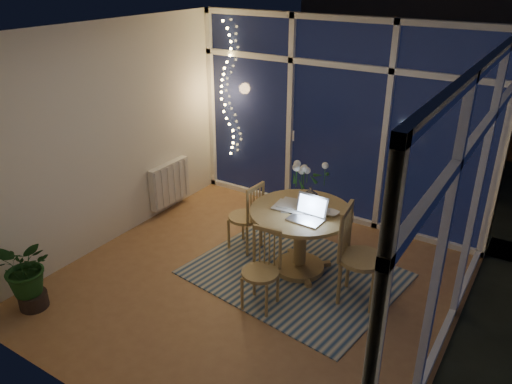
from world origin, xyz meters
TOP-DOWN VIEW (x-y plane):
  - floor at (0.00, 0.00)m, footprint 4.00×4.00m
  - ceiling at (0.00, 0.00)m, footprint 4.00×4.00m
  - wall_back at (0.00, 2.00)m, footprint 4.00×0.04m
  - wall_front at (0.00, -2.00)m, footprint 4.00×0.04m
  - wall_left at (-2.00, 0.00)m, footprint 0.04×4.00m
  - wall_right at (2.00, 0.00)m, footprint 0.04×4.00m
  - window_wall_back at (0.00, 1.96)m, footprint 4.00×0.10m
  - window_wall_right at (1.96, 0.00)m, footprint 0.10×4.00m
  - radiator at (-1.94, 0.90)m, footprint 0.10×0.70m
  - fairy_lights at (-1.65, 1.88)m, footprint 0.24×0.10m
  - garden_patio at (0.50, 5.00)m, footprint 12.00×6.00m
  - garden_fence at (0.00, 5.50)m, footprint 11.00×0.08m
  - neighbour_roof at (0.30, 8.50)m, footprint 7.00×3.00m
  - garden_shrubs at (-0.80, 3.40)m, footprint 0.90×0.90m
  - rug at (0.29, 0.42)m, footprint 2.34×1.97m
  - dining_table at (0.29, 0.52)m, footprint 1.24×1.24m
  - chair_left at (-0.49, 0.59)m, footprint 0.44×0.44m
  - chair_right at (1.05, 0.36)m, footprint 0.54×0.54m
  - chair_front at (0.26, -0.27)m, footprint 0.43×0.43m
  - laptop at (0.43, 0.34)m, footprint 0.36×0.31m
  - flower_vase at (0.27, 0.74)m, footprint 0.23×0.23m
  - bowl at (0.60, 0.59)m, footprint 0.17×0.17m
  - newspapers at (0.20, 0.54)m, footprint 0.41×0.34m
  - phone at (0.24, 0.41)m, footprint 0.12×0.06m
  - potted_plant at (-1.65, -1.50)m, footprint 0.55×0.48m

SIDE VIEW (x-z plane):
  - garden_patio at x=0.50m, z-range -0.11..-0.01m
  - floor at x=0.00m, z-range 0.00..0.00m
  - rug at x=0.29m, z-range 0.00..0.01m
  - dining_table at x=0.29m, z-range 0.00..0.75m
  - potted_plant at x=-1.65m, z-range 0.00..0.76m
  - radiator at x=-1.94m, z-range 0.11..0.69m
  - chair_front at x=0.26m, z-range 0.00..0.84m
  - chair_left at x=-0.49m, z-range 0.00..0.88m
  - garden_shrubs at x=-0.80m, z-range 0.00..0.90m
  - chair_right at x=1.05m, z-range 0.00..1.05m
  - phone at x=0.24m, z-range 0.75..0.76m
  - newspapers at x=0.20m, z-range 0.75..0.78m
  - bowl at x=0.60m, z-range 0.75..0.79m
  - flower_vase at x=0.27m, z-range 0.75..0.96m
  - laptop at x=0.43m, z-range 0.75..1.01m
  - garden_fence at x=0.00m, z-range 0.00..1.80m
  - wall_back at x=0.00m, z-range 0.00..2.60m
  - wall_front at x=0.00m, z-range 0.00..2.60m
  - wall_left at x=-2.00m, z-range 0.00..2.60m
  - wall_right at x=2.00m, z-range 0.00..2.60m
  - window_wall_back at x=0.00m, z-range 0.00..2.60m
  - window_wall_right at x=1.96m, z-range 0.00..2.60m
  - fairy_lights at x=-1.65m, z-range 0.60..2.45m
  - neighbour_roof at x=0.30m, z-range 1.10..3.30m
  - ceiling at x=0.00m, z-range 2.60..2.60m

